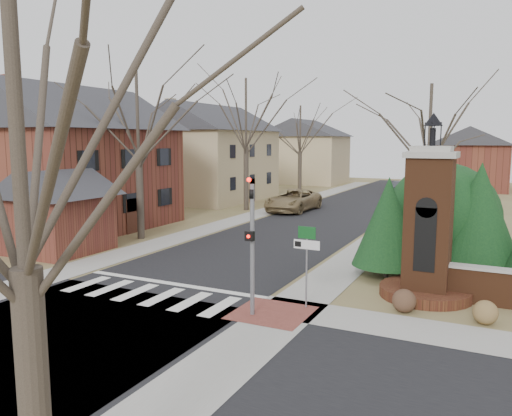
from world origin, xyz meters
The scene contains 28 objects.
ground centered at (0.00, 0.00, 0.00)m, with size 120.00×120.00×0.00m, color brown.
main_street centered at (0.00, 22.00, 0.01)m, with size 8.00×70.00×0.01m, color black.
cross_street centered at (0.00, -3.00, 0.01)m, with size 120.00×8.00×0.01m, color black.
crosswalk_zone centered at (0.00, 0.80, 0.01)m, with size 8.00×2.20×0.02m, color silver.
stop_bar centered at (0.00, 2.30, 0.01)m, with size 8.00×0.35×0.02m, color silver.
sidewalk_right_main centered at (5.20, 22.00, 0.01)m, with size 2.00×60.00×0.02m, color gray.
sidewalk_left centered at (-5.20, 22.00, 0.01)m, with size 2.00×60.00×0.02m, color gray.
curb_apron centered at (4.80, 1.00, 0.01)m, with size 2.40×2.40×0.02m, color brown.
traffic_signal_pole centered at (4.30, 0.57, 2.59)m, with size 0.28×0.41×4.50m.
sign_post centered at (5.59, 1.99, 1.95)m, with size 0.90×0.07×2.75m.
brick_gate_monument centered at (9.00, 4.99, 2.17)m, with size 3.20×3.20×6.47m.
house_brick_left centered at (-13.01, 9.99, 4.66)m, with size 9.80×11.80×9.42m.
house_stucco_left centered at (-13.50, 27.00, 4.59)m, with size 9.80×12.80×9.28m.
garage_left centered at (-8.52, 4.49, 2.24)m, with size 4.80×4.80×4.29m.
house_distant_left centered at (-12.01, 48.00, 4.25)m, with size 10.80×8.80×8.53m.
house_distant_right centered at (7.99, 47.99, 3.65)m, with size 8.80×8.80×7.30m.
evergreen_near centered at (7.20, 7.00, 2.30)m, with size 2.80×2.80×4.10m.
evergreen_mid centered at (10.50, 8.20, 2.60)m, with size 3.40×3.40×4.70m.
evergreen_mass centered at (9.00, 9.50, 2.40)m, with size 4.80×4.80×4.80m, color black.
bare_tree_0 centered at (-7.00, 9.00, 7.70)m, with size 8.05×8.05×11.15m.
bare_tree_1 centered at (-7.00, 22.00, 8.03)m, with size 8.40×8.40×11.64m.
bare_tree_2 centered at (-7.50, 35.00, 7.03)m, with size 7.35×7.35×10.19m.
bare_tree_3 centered at (7.50, 16.00, 6.69)m, with size 7.00×7.00×9.70m.
bare_tree_4 centered at (6.00, -9.00, 6.35)m, with size 6.65×6.65×9.21m.
pickup_truck centered at (-3.40, 23.09, 0.86)m, with size 2.84×6.16×1.71m, color olive.
distant_car centered at (2.18, 38.97, 0.69)m, with size 1.47×4.22×1.39m, color #393C42.
dry_shrub_left centered at (8.60, 3.00, 0.38)m, with size 0.77×0.77×0.77m, color #4B3322.
dry_shrub_right centered at (11.00, 3.00, 0.37)m, with size 0.74×0.74×0.74m, color brown.
Camera 1 is at (11.19, -13.10, 5.55)m, focal length 35.00 mm.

